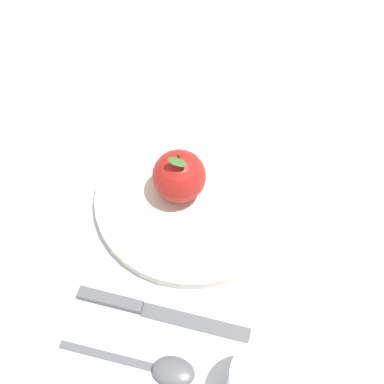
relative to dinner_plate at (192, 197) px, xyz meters
name	(u,v)px	position (x,y,z in m)	size (l,w,h in m)	color
ground_plane	(183,213)	(0.02, -0.01, -0.01)	(2.40, 2.40, 0.00)	silver
dinner_plate	(192,197)	(0.00, 0.00, 0.00)	(0.26, 0.26, 0.02)	silver
apple	(179,176)	(0.00, -0.02, 0.04)	(0.07, 0.07, 0.08)	#B21E19
knife	(147,309)	(0.16, -0.04, -0.01)	(0.05, 0.21, 0.01)	#59595E
spoon	(160,368)	(0.23, -0.01, 0.00)	(0.04, 0.16, 0.01)	#59595E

